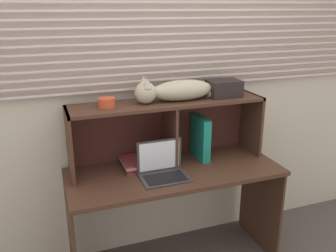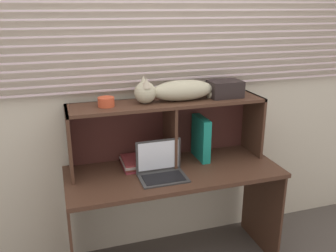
{
  "view_description": "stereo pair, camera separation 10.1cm",
  "coord_description": "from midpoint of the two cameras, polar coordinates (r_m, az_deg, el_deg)",
  "views": [
    {
      "loc": [
        -0.82,
        -1.92,
        1.86
      ],
      "look_at": [
        0.0,
        0.35,
        1.05
      ],
      "focal_mm": 38.62,
      "sensor_mm": 36.0,
      "label": 1
    },
    {
      "loc": [
        -0.73,
        -1.95,
        1.86
      ],
      "look_at": [
        0.0,
        0.35,
        1.05
      ],
      "focal_mm": 38.62,
      "sensor_mm": 36.0,
      "label": 2
    }
  ],
  "objects": [
    {
      "name": "back_panel_with_blinds",
      "position": [
        2.67,
        -0.21,
        5.61
      ],
      "size": [
        4.4,
        0.08,
        2.5
      ],
      "color": "beige",
      "rests_on": "ground"
    },
    {
      "name": "desk",
      "position": [
        2.59,
        2.07,
        -9.97
      ],
      "size": [
        1.48,
        0.6,
        0.77
      ],
      "color": "#452B1E",
      "rests_on": "ground"
    },
    {
      "name": "cat",
      "position": [
        2.49,
        2.35,
        5.6
      ],
      "size": [
        0.74,
        0.17,
        0.18
      ],
      "color": "#B1AE90",
      "rests_on": "hutch_shelf_unit"
    },
    {
      "name": "small_basket",
      "position": [
        2.39,
        -8.54,
        3.78
      ],
      "size": [
        0.11,
        0.11,
        0.06
      ],
      "primitive_type": "cylinder",
      "color": "#C54B2C",
      "rests_on": "hutch_shelf_unit"
    },
    {
      "name": "storage_box",
      "position": [
        2.64,
        10.09,
        5.78
      ],
      "size": [
        0.23,
        0.17,
        0.12
      ],
      "primitive_type": "cube",
      "color": "black",
      "rests_on": "hutch_shelf_unit"
    },
    {
      "name": "book_stack",
      "position": [
        2.57,
        -4.15,
        -5.8
      ],
      "size": [
        0.18,
        0.24,
        0.06
      ],
      "color": "maroon",
      "rests_on": "desk"
    },
    {
      "name": "hutch_shelf_unit",
      "position": [
        2.56,
        0.94,
        1.04
      ],
      "size": [
        1.38,
        0.3,
        0.46
      ],
      "color": "#452B1E",
      "rests_on": "desk"
    },
    {
      "name": "laptop",
      "position": [
        2.42,
        0.14,
        -6.79
      ],
      "size": [
        0.31,
        0.22,
        0.23
      ],
      "color": "#343434",
      "rests_on": "desk"
    },
    {
      "name": "binder_upright",
      "position": [
        2.67,
        6.3,
        -1.93
      ],
      "size": [
        0.06,
        0.24,
        0.32
      ],
      "primitive_type": "cube",
      "color": "#178473",
      "rests_on": "desk"
    }
  ]
}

